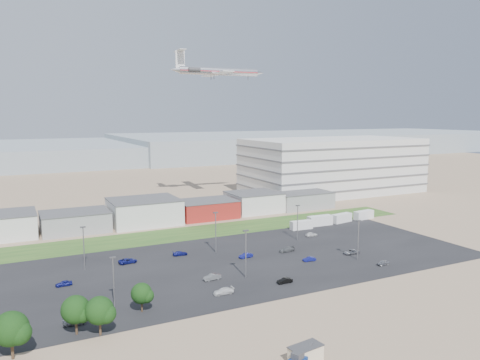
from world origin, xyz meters
TOP-DOWN VIEW (x-y plane):
  - ground at (0.00, 0.00)m, footprint 700.00×700.00m
  - parking_lot at (5.00, 20.00)m, footprint 120.00×50.00m
  - grass_strip at (0.00, 52.00)m, footprint 160.00×16.00m
  - hills_backdrop at (40.00, 315.00)m, footprint 700.00×200.00m
  - building_row at (-17.00, 71.00)m, footprint 170.00×20.00m
  - parking_garage at (90.00, 95.00)m, footprint 80.00×40.00m
  - portable_shed at (-8.51, -26.70)m, footprint 5.42×3.31m
  - box_trailer_a at (36.30, 40.81)m, footprint 7.33×2.71m
  - box_trailer_b at (44.65, 42.41)m, footprint 8.58×2.94m
  - box_trailer_c at (53.95, 42.82)m, footprint 8.01×3.67m
  - box_trailer_d at (63.89, 43.24)m, footprint 7.98×3.39m
  - tree_left at (-46.76, -6.46)m, footprint 5.52×5.52m
  - tree_mid at (-37.21, -2.47)m, footprint 5.01×5.01m
  - tree_right at (-33.77, -4.54)m, footprint 4.99×4.99m
  - tree_near at (-25.26, 1.49)m, footprint 4.14×4.14m
  - lightpole_front_l at (-29.27, 6.20)m, footprint 1.14×0.47m
  - lightpole_front_m at (0.22, 9.29)m, footprint 1.27×0.53m
  - lightpole_front_r at (31.16, 8.27)m, footprint 1.18×0.49m
  - lightpole_back_l at (-31.03, 30.77)m, footprint 1.21×0.50m
  - lightpole_back_m at (1.92, 29.71)m, footprint 1.27×0.53m
  - lightpole_back_r at (28.21, 30.91)m, footprint 1.20×0.50m
  - airliner at (32.85, 96.32)m, footprint 42.16×30.39m
  - parked_car_0 at (32.84, 12.60)m, footprint 4.42×2.15m
  - parked_car_1 at (19.61, 12.56)m, footprint 3.40×1.55m
  - parked_car_2 at (33.80, 2.13)m, footprint 3.44×1.53m
  - parked_car_3 at (-8.29, 2.60)m, footprint 4.28×1.82m
  - parked_car_4 at (-7.14, 11.14)m, footprint 4.12×1.77m
  - parked_car_5 at (-36.62, 21.80)m, footprint 3.42×1.45m
  - parked_car_6 at (-7.37, 31.43)m, footprint 3.89×1.85m
  - parked_car_7 at (6.85, 22.07)m, footprint 3.79×1.70m
  - parked_car_8 at (34.03, 32.09)m, footprint 3.70×1.65m
  - parked_car_9 at (-20.91, 31.02)m, footprint 4.68×2.51m
  - parked_car_10 at (-37.09, 1.48)m, footprint 3.96×1.89m
  - parked_car_12 at (19.01, 22.01)m, footprint 4.38×1.95m
  - parked_car_13 at (6.04, 2.28)m, footprint 3.49×1.31m

SIDE VIEW (x-z plane):
  - ground at x=0.00m, z-range 0.00..0.00m
  - parking_lot at x=5.00m, z-range 0.00..0.01m
  - grass_strip at x=0.00m, z-range 0.00..0.02m
  - parked_car_1 at x=19.61m, z-range 0.00..1.08m
  - parked_car_6 at x=-7.37m, z-range 0.00..1.09m
  - parked_car_10 at x=-37.09m, z-range 0.00..1.11m
  - parked_car_13 at x=6.04m, z-range 0.00..1.14m
  - parked_car_2 at x=33.80m, z-range 0.00..1.15m
  - parked_car_5 at x=-36.62m, z-range 0.00..1.16m
  - parked_car_7 at x=6.85m, z-range 0.00..1.21m
  - parked_car_0 at x=32.84m, z-range 0.00..1.21m
  - parked_car_3 at x=-8.29m, z-range 0.00..1.23m
  - parked_car_8 at x=34.03m, z-range 0.00..1.24m
  - parked_car_12 at x=19.01m, z-range 0.00..1.25m
  - parked_car_9 at x=-20.91m, z-range 0.00..1.25m
  - parked_car_4 at x=-7.14m, z-range 0.00..1.32m
  - portable_shed at x=-8.51m, z-range 0.00..2.58m
  - box_trailer_a at x=36.30m, z-range 0.00..2.70m
  - box_trailer_c at x=53.95m, z-range 0.00..2.89m
  - box_trailer_d at x=63.89m, z-range 0.00..2.90m
  - box_trailer_b at x=44.65m, z-range 0.00..3.18m
  - tree_near at x=-25.26m, z-range 0.00..6.21m
  - tree_right at x=-33.77m, z-range 0.00..7.48m
  - tree_mid at x=-37.21m, z-range 0.00..7.52m
  - building_row at x=-17.00m, z-range 0.00..8.00m
  - tree_left at x=-46.76m, z-range 0.00..8.28m
  - hills_backdrop at x=40.00m, z-range 0.00..9.00m
  - lightpole_front_l at x=-29.27m, z-range 0.00..9.66m
  - lightpole_front_r at x=31.16m, z-range 0.00..10.03m
  - lightpole_back_r at x=28.21m, z-range 0.00..10.16m
  - lightpole_back_l at x=-31.03m, z-range 0.00..10.30m
  - lightpole_back_m at x=1.92m, z-range 0.00..10.78m
  - lightpole_front_m at x=0.22m, z-range 0.00..10.78m
  - parking_garage at x=90.00m, z-range 0.00..25.00m
  - airliner at x=32.85m, z-range 47.40..59.27m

